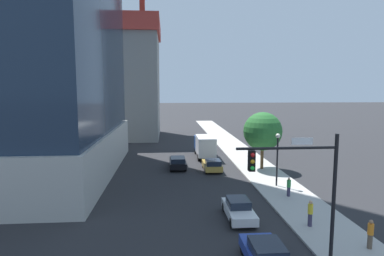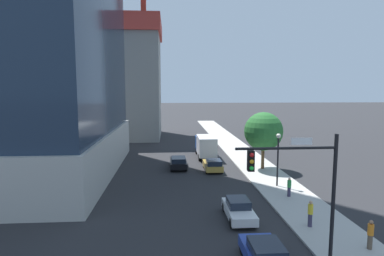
{
  "view_description": "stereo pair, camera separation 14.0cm",
  "coord_description": "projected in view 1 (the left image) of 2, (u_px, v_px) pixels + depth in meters",
  "views": [
    {
      "loc": [
        -2.94,
        -12.97,
        9.45
      ],
      "look_at": [
        -1.15,
        10.31,
        6.6
      ],
      "focal_mm": 30.45,
      "sensor_mm": 36.0,
      "label": 1
    },
    {
      "loc": [
        -2.8,
        -12.98,
        9.45
      ],
      "look_at": [
        -1.15,
        10.31,
        6.6
      ],
      "focal_mm": 30.45,
      "sensor_mm": 36.0,
      "label": 2
    }
  ],
  "objects": [
    {
      "name": "sidewalk",
      "position": [
        268.0,
        177.0,
        34.57
      ],
      "size": [
        4.63,
        120.0,
        0.15
      ],
      "primitive_type": "cube",
      "color": "#B2AFA8",
      "rests_on": "ground"
    },
    {
      "name": "street_tree",
      "position": [
        263.0,
        131.0,
        37.5
      ],
      "size": [
        4.44,
        4.44,
        6.6
      ],
      "color": "brown",
      "rests_on": "sidewalk"
    },
    {
      "name": "pedestrian_orange_shirt",
      "position": [
        370.0,
        234.0,
        18.92
      ],
      "size": [
        0.34,
        0.34,
        1.74
      ],
      "color": "brown",
      "rests_on": "sidewalk"
    },
    {
      "name": "street_lamp",
      "position": [
        277.0,
        151.0,
        30.9
      ],
      "size": [
        0.44,
        0.44,
        5.06
      ],
      "color": "black",
      "rests_on": "sidewalk"
    },
    {
      "name": "car_blue",
      "position": [
        266.0,
        255.0,
        17.12
      ],
      "size": [
        1.94,
        4.24,
        1.48
      ],
      "color": "#233D9E",
      "rests_on": "ground"
    },
    {
      "name": "car_black",
      "position": [
        178.0,
        162.0,
        38.63
      ],
      "size": [
        1.91,
        4.67,
        1.43
      ],
      "color": "black",
      "rests_on": "ground"
    },
    {
      "name": "box_truck",
      "position": [
        205.0,
        145.0,
        44.58
      ],
      "size": [
        2.33,
        6.94,
        3.04
      ],
      "color": "#1E4799",
      "rests_on": "ground"
    },
    {
      "name": "car_white",
      "position": [
        239.0,
        209.0,
        23.62
      ],
      "size": [
        1.81,
        4.38,
        1.46
      ],
      "color": "silver",
      "rests_on": "ground"
    },
    {
      "name": "pedestrian_yellow_shirt",
      "position": [
        310.0,
        213.0,
        21.97
      ],
      "size": [
        0.34,
        0.34,
        1.8
      ],
      "color": "#38334C",
      "rests_on": "sidewalk"
    },
    {
      "name": "traffic_light_pole",
      "position": [
        302.0,
        178.0,
        16.79
      ],
      "size": [
        5.35,
        0.48,
        6.98
      ],
      "color": "black",
      "rests_on": "sidewalk"
    },
    {
      "name": "pedestrian_green_shirt",
      "position": [
        289.0,
        187.0,
        28.14
      ],
      "size": [
        0.34,
        0.34,
        1.65
      ],
      "color": "#38334C",
      "rests_on": "sidewalk"
    },
    {
      "name": "construction_building",
      "position": [
        125.0,
        73.0,
        62.29
      ],
      "size": [
        13.66,
        15.74,
        31.04
      ],
      "color": "gray",
      "rests_on": "ground"
    },
    {
      "name": "car_gold",
      "position": [
        212.0,
        165.0,
        37.35
      ],
      "size": [
        1.93,
        4.08,
        1.46
      ],
      "color": "#AD8938",
      "rests_on": "ground"
    }
  ]
}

